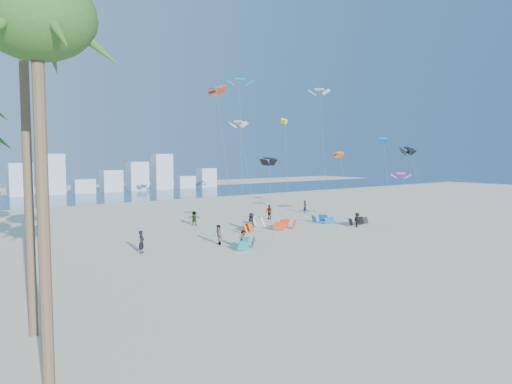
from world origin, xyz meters
TOP-DOWN VIEW (x-y plane):
  - ground at (0.00, 0.00)m, footprint 220.00×220.00m
  - ocean at (0.00, 72.00)m, footprint 220.00×220.00m
  - kitesurfer_near at (-9.21, 15.79)m, footprint 0.82×0.80m
  - kitesurfer_mid at (-1.45, 12.19)m, footprint 0.84×0.95m
  - kitesurfers_far at (7.37, 20.71)m, footprint 23.75×14.21m
  - grounded_kites at (8.53, 17.57)m, footprint 21.79×12.35m
  - flying_kites at (14.91, 23.78)m, footprint 27.32×27.41m
  - distant_skyline at (-1.19, 82.00)m, footprint 85.00×3.00m

SIDE VIEW (x-z plane):
  - ground at x=0.00m, z-range 0.00..0.00m
  - ocean at x=0.00m, z-range 0.01..0.01m
  - grounded_kites at x=8.53m, z-range -0.04..1.03m
  - kitesurfer_mid at x=-1.45m, z-range 0.00..1.63m
  - kitesurfers_far at x=7.37m, z-range -0.07..1.85m
  - kitesurfer_near at x=-9.21m, z-range 0.00..1.89m
  - distant_skyline at x=-1.19m, z-range -1.11..7.29m
  - flying_kites at x=14.91m, z-range 3.97..22.59m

